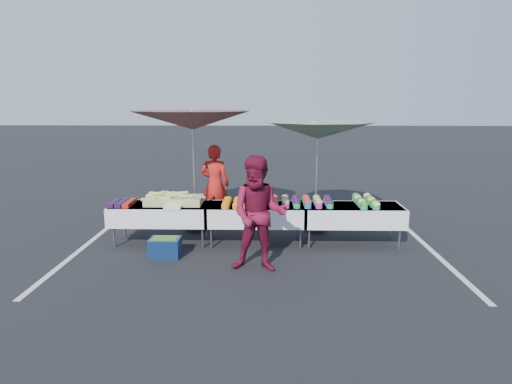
{
  "coord_description": "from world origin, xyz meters",
  "views": [
    {
      "loc": [
        0.18,
        -7.78,
        2.66
      ],
      "look_at": [
        0.0,
        0.0,
        1.0
      ],
      "focal_mm": 30.0,
      "sensor_mm": 36.0,
      "label": 1
    }
  ],
  "objects_px": {
    "umbrella_left": "(193,121)",
    "umbrella_right": "(318,131)",
    "table_right": "(352,214)",
    "table_left": "(161,213)",
    "customer": "(259,214)",
    "table_center": "(256,214)",
    "storage_bin": "(165,247)",
    "vendor": "(215,184)"
  },
  "relations": [
    {
      "from": "umbrella_left",
      "to": "umbrella_right",
      "type": "bearing_deg",
      "value": 0.0
    },
    {
      "from": "table_right",
      "to": "umbrella_left",
      "type": "distance_m",
      "value": 3.6
    },
    {
      "from": "table_left",
      "to": "customer",
      "type": "distance_m",
      "value": 2.32
    },
    {
      "from": "customer",
      "to": "umbrella_left",
      "type": "bearing_deg",
      "value": 129.27
    },
    {
      "from": "table_right",
      "to": "umbrella_right",
      "type": "bearing_deg",
      "value": 126.29
    },
    {
      "from": "table_center",
      "to": "storage_bin",
      "type": "xyz_separation_m",
      "value": [
        -1.56,
        -0.76,
        -0.41
      ]
    },
    {
      "from": "table_right",
      "to": "customer",
      "type": "relative_size",
      "value": 1.01
    },
    {
      "from": "customer",
      "to": "umbrella_left",
      "type": "relative_size",
      "value": 0.59
    },
    {
      "from": "table_left",
      "to": "vendor",
      "type": "distance_m",
      "value": 1.67
    },
    {
      "from": "customer",
      "to": "table_right",
      "type": "bearing_deg",
      "value": 43.83
    },
    {
      "from": "umbrella_left",
      "to": "storage_bin",
      "type": "bearing_deg",
      "value": -100.13
    },
    {
      "from": "storage_bin",
      "to": "umbrella_left",
      "type": "bearing_deg",
      "value": 80.25
    },
    {
      "from": "vendor",
      "to": "storage_bin",
      "type": "relative_size",
      "value": 3.33
    },
    {
      "from": "customer",
      "to": "umbrella_right",
      "type": "distance_m",
      "value": 2.66
    },
    {
      "from": "umbrella_right",
      "to": "table_left",
      "type": "bearing_deg",
      "value": -165.13
    },
    {
      "from": "table_center",
      "to": "customer",
      "type": "relative_size",
      "value": 1.01
    },
    {
      "from": "storage_bin",
      "to": "customer",
      "type": "bearing_deg",
      "value": -18.29
    },
    {
      "from": "table_center",
      "to": "storage_bin",
      "type": "relative_size",
      "value": 3.55
    },
    {
      "from": "table_left",
      "to": "storage_bin",
      "type": "xyz_separation_m",
      "value": [
        0.24,
        -0.76,
        -0.41
      ]
    },
    {
      "from": "vendor",
      "to": "umbrella_left",
      "type": "height_order",
      "value": "umbrella_left"
    },
    {
      "from": "umbrella_left",
      "to": "vendor",
      "type": "bearing_deg",
      "value": 59.92
    },
    {
      "from": "table_left",
      "to": "umbrella_right",
      "type": "relative_size",
      "value": 0.69
    },
    {
      "from": "table_center",
      "to": "table_right",
      "type": "bearing_deg",
      "value": 0.0
    },
    {
      "from": "table_left",
      "to": "customer",
      "type": "height_order",
      "value": "customer"
    },
    {
      "from": "customer",
      "to": "umbrella_right",
      "type": "bearing_deg",
      "value": 68.25
    },
    {
      "from": "table_right",
      "to": "customer",
      "type": "distance_m",
      "value": 2.19
    },
    {
      "from": "table_left",
      "to": "table_center",
      "type": "height_order",
      "value": "same"
    },
    {
      "from": "storage_bin",
      "to": "table_left",
      "type": "bearing_deg",
      "value": 107.72
    },
    {
      "from": "umbrella_right",
      "to": "storage_bin",
      "type": "bearing_deg",
      "value": -150.65
    },
    {
      "from": "customer",
      "to": "storage_bin",
      "type": "distance_m",
      "value": 1.88
    },
    {
      "from": "table_center",
      "to": "umbrella_left",
      "type": "distance_m",
      "value": 2.26
    },
    {
      "from": "umbrella_right",
      "to": "storage_bin",
      "type": "xyz_separation_m",
      "value": [
        -2.78,
        -1.56,
        -1.89
      ]
    },
    {
      "from": "umbrella_left",
      "to": "table_left",
      "type": "bearing_deg",
      "value": -122.83
    },
    {
      "from": "table_left",
      "to": "vendor",
      "type": "xyz_separation_m",
      "value": [
        0.86,
        1.4,
        0.29
      ]
    },
    {
      "from": "table_left",
      "to": "vendor",
      "type": "bearing_deg",
      "value": 58.33
    },
    {
      "from": "table_right",
      "to": "vendor",
      "type": "relative_size",
      "value": 1.07
    },
    {
      "from": "customer",
      "to": "umbrella_right",
      "type": "xyz_separation_m",
      "value": [
        1.14,
        2.11,
        1.15
      ]
    },
    {
      "from": "table_right",
      "to": "customer",
      "type": "bearing_deg",
      "value": -142.69
    },
    {
      "from": "umbrella_right",
      "to": "storage_bin",
      "type": "relative_size",
      "value": 5.11
    },
    {
      "from": "table_center",
      "to": "customer",
      "type": "distance_m",
      "value": 1.36
    },
    {
      "from": "vendor",
      "to": "table_left",
      "type": "bearing_deg",
      "value": 68.0
    },
    {
      "from": "table_right",
      "to": "table_left",
      "type": "bearing_deg",
      "value": 180.0
    }
  ]
}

